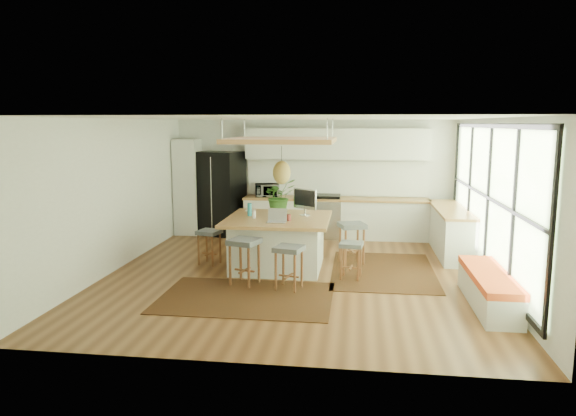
# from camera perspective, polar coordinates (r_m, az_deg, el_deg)

# --- Properties ---
(floor) EXTENTS (7.00, 7.00, 0.00)m
(floor) POSITION_cam_1_polar(r_m,az_deg,el_deg) (9.33, 0.82, -7.19)
(floor) COLOR #522D17
(floor) RESTS_ON ground
(ceiling) EXTENTS (7.00, 7.00, 0.00)m
(ceiling) POSITION_cam_1_polar(r_m,az_deg,el_deg) (8.96, 0.86, 9.62)
(ceiling) COLOR white
(ceiling) RESTS_ON ground
(wall_back) EXTENTS (6.50, 0.00, 6.50)m
(wall_back) POSITION_cam_1_polar(r_m,az_deg,el_deg) (12.51, 2.72, 3.27)
(wall_back) COLOR silver
(wall_back) RESTS_ON ground
(wall_front) EXTENTS (6.50, 0.00, 6.50)m
(wall_front) POSITION_cam_1_polar(r_m,az_deg,el_deg) (5.64, -3.34, -3.90)
(wall_front) COLOR silver
(wall_front) RESTS_ON ground
(wall_left) EXTENTS (0.00, 7.00, 7.00)m
(wall_left) POSITION_cam_1_polar(r_m,az_deg,el_deg) (9.96, -18.07, 1.33)
(wall_left) COLOR silver
(wall_left) RESTS_ON ground
(wall_right) EXTENTS (0.00, 7.00, 7.00)m
(wall_right) POSITION_cam_1_polar(r_m,az_deg,el_deg) (9.25, 21.25, 0.60)
(wall_right) COLOR silver
(wall_right) RESTS_ON ground
(window_wall) EXTENTS (0.10, 6.20, 2.60)m
(window_wall) POSITION_cam_1_polar(r_m,az_deg,el_deg) (9.24, 21.09, 0.91)
(window_wall) COLOR black
(window_wall) RESTS_ON wall_right
(pantry) EXTENTS (0.55, 0.60, 2.25)m
(pantry) POSITION_cam_1_polar(r_m,az_deg,el_deg) (12.81, -10.69, 2.24)
(pantry) COLOR silver
(pantry) RESTS_ON floor
(back_counter_base) EXTENTS (4.20, 0.60, 0.88)m
(back_counter_base) POSITION_cam_1_polar(r_m,az_deg,el_deg) (12.28, 5.12, -1.16)
(back_counter_base) COLOR silver
(back_counter_base) RESTS_ON floor
(back_counter_top) EXTENTS (4.24, 0.64, 0.05)m
(back_counter_top) POSITION_cam_1_polar(r_m,az_deg,el_deg) (12.21, 5.15, 0.97)
(back_counter_top) COLOR olive
(back_counter_top) RESTS_ON back_counter_base
(backsplash) EXTENTS (4.20, 0.02, 0.80)m
(backsplash) POSITION_cam_1_polar(r_m,az_deg,el_deg) (12.45, 5.24, 3.21)
(backsplash) COLOR white
(backsplash) RESTS_ON wall_back
(upper_cabinets) EXTENTS (4.20, 0.34, 0.70)m
(upper_cabinets) POSITION_cam_1_polar(r_m,az_deg,el_deg) (12.24, 5.26, 6.87)
(upper_cabinets) COLOR silver
(upper_cabinets) RESTS_ON wall_back
(range) EXTENTS (0.76, 0.62, 1.00)m
(range) POSITION_cam_1_polar(r_m,az_deg,el_deg) (12.28, 3.96, -0.85)
(range) COLOR #A5A5AA
(range) RESTS_ON floor
(right_counter_base) EXTENTS (0.60, 2.50, 0.88)m
(right_counter_base) POSITION_cam_1_polar(r_m,az_deg,el_deg) (11.27, 17.04, -2.45)
(right_counter_base) COLOR silver
(right_counter_base) RESTS_ON floor
(right_counter_top) EXTENTS (0.64, 2.54, 0.05)m
(right_counter_top) POSITION_cam_1_polar(r_m,az_deg,el_deg) (11.19, 17.15, -0.14)
(right_counter_top) COLOR olive
(right_counter_top) RESTS_ON right_counter_base
(window_bench) EXTENTS (0.52, 2.00, 0.50)m
(window_bench) POSITION_cam_1_polar(r_m,az_deg,el_deg) (8.27, 20.73, -8.14)
(window_bench) COLOR silver
(window_bench) RESTS_ON floor
(ceiling_panel) EXTENTS (1.86, 1.86, 0.80)m
(ceiling_panel) POSITION_cam_1_polar(r_m,az_deg,el_deg) (9.41, -0.69, 5.64)
(ceiling_panel) COLOR olive
(ceiling_panel) RESTS_ON ceiling
(rug_near) EXTENTS (2.60, 1.80, 0.01)m
(rug_near) POSITION_cam_1_polar(r_m,az_deg,el_deg) (8.19, -4.53, -9.53)
(rug_near) COLOR black
(rug_near) RESTS_ON floor
(rug_right) EXTENTS (1.80, 2.60, 0.01)m
(rug_right) POSITION_cam_1_polar(r_m,az_deg,el_deg) (9.72, 10.14, -6.63)
(rug_right) COLOR black
(rug_right) RESTS_ON floor
(fridge) EXTENTS (1.16, 1.03, 1.96)m
(fridge) POSITION_cam_1_polar(r_m,az_deg,el_deg) (12.63, -7.21, 1.32)
(fridge) COLOR black
(fridge) RESTS_ON floor
(island) EXTENTS (1.85, 1.85, 0.93)m
(island) POSITION_cam_1_polar(r_m,az_deg,el_deg) (9.71, -1.05, -3.72)
(island) COLOR olive
(island) RESTS_ON floor
(stool_near_left) EXTENTS (0.56, 0.56, 0.76)m
(stool_near_left) POSITION_cam_1_polar(r_m,az_deg,el_deg) (8.74, -4.68, -5.93)
(stool_near_left) COLOR #494C50
(stool_near_left) RESTS_ON floor
(stool_near_right) EXTENTS (0.51, 0.51, 0.71)m
(stool_near_right) POSITION_cam_1_polar(r_m,az_deg,el_deg) (8.45, 0.10, -6.43)
(stool_near_right) COLOR #494C50
(stool_near_right) RESTS_ON floor
(stool_right_front) EXTENTS (0.42, 0.42, 0.63)m
(stool_right_front) POSITION_cam_1_polar(r_m,az_deg,el_deg) (9.08, 6.78, -5.39)
(stool_right_front) COLOR #494C50
(stool_right_front) RESTS_ON floor
(stool_right_back) EXTENTS (0.58, 0.58, 0.77)m
(stool_right_back) POSITION_cam_1_polar(r_m,az_deg,el_deg) (10.07, 6.85, -3.96)
(stool_right_back) COLOR #494C50
(stool_right_back) RESTS_ON floor
(stool_left_side) EXTENTS (0.47, 0.47, 0.65)m
(stool_left_side) POSITION_cam_1_polar(r_m,az_deg,el_deg) (10.06, -8.43, -4.01)
(stool_left_side) COLOR #494C50
(stool_left_side) RESTS_ON floor
(laptop) EXTENTS (0.34, 0.36, 0.25)m
(laptop) POSITION_cam_1_polar(r_m,az_deg,el_deg) (9.10, -1.25, -0.83)
(laptop) COLOR #A5A5AA
(laptop) RESTS_ON island
(monitor) EXTENTS (0.56, 0.48, 0.51)m
(monitor) POSITION_cam_1_polar(r_m,az_deg,el_deg) (9.76, 1.82, 0.68)
(monitor) COLOR #A5A5AA
(monitor) RESTS_ON island
(microwave) EXTENTS (0.59, 0.42, 0.36)m
(microwave) POSITION_cam_1_polar(r_m,az_deg,el_deg) (12.36, -2.26, 2.07)
(microwave) COLOR #A5A5AA
(microwave) RESTS_ON back_counter_top
(island_plant) EXTENTS (0.85, 0.88, 0.52)m
(island_plant) POSITION_cam_1_polar(r_m,az_deg,el_deg) (10.03, -0.95, 0.90)
(island_plant) COLOR #1E4C19
(island_plant) RESTS_ON island
(island_bowl) EXTENTS (0.23, 0.23, 0.05)m
(island_bowl) POSITION_cam_1_polar(r_m,az_deg,el_deg) (10.17, -4.01, -0.35)
(island_bowl) COLOR white
(island_bowl) RESTS_ON island
(island_bottle_0) EXTENTS (0.07, 0.07, 0.19)m
(island_bottle_0) POSITION_cam_1_polar(r_m,az_deg,el_deg) (9.79, -4.15, -0.29)
(island_bottle_0) COLOR teal
(island_bottle_0) RESTS_ON island
(island_bottle_1) EXTENTS (0.07, 0.07, 0.19)m
(island_bottle_1) POSITION_cam_1_polar(r_m,az_deg,el_deg) (9.52, -3.57, -0.55)
(island_bottle_1) COLOR white
(island_bottle_1) RESTS_ON island
(island_bottle_2) EXTENTS (0.07, 0.07, 0.19)m
(island_bottle_2) POSITION_cam_1_polar(r_m,az_deg,el_deg) (9.27, 0.19, -0.80)
(island_bottle_2) COLOR maroon
(island_bottle_2) RESTS_ON island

